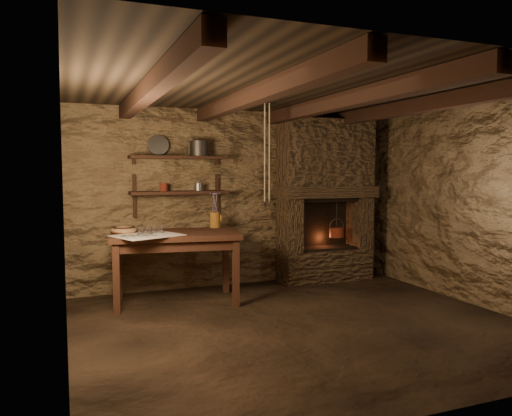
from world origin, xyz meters
name	(u,v)px	position (x,y,z in m)	size (l,w,h in m)	color
floor	(301,325)	(0.00, 0.00, 0.00)	(4.50, 4.50, 0.00)	black
back_wall	(237,198)	(0.00, 2.00, 1.20)	(4.50, 0.04, 2.40)	#483522
front_wall	(443,232)	(0.00, -2.00, 1.20)	(4.50, 0.04, 2.40)	#483522
left_wall	(64,216)	(-2.25, 0.00, 1.20)	(0.04, 4.00, 2.40)	#483522
right_wall	(474,203)	(2.25, 0.00, 1.20)	(0.04, 4.00, 2.40)	#483522
ceiling	(303,88)	(0.00, 0.00, 2.40)	(4.50, 4.00, 0.04)	black
beam_far_left	(151,89)	(-1.50, 0.00, 2.31)	(0.14, 3.95, 0.16)	black
beam_mid_left	(256,95)	(-0.50, 0.00, 2.31)	(0.14, 3.95, 0.16)	black
beam_mid_right	(346,100)	(0.50, 0.00, 2.31)	(0.14, 3.95, 0.16)	black
beam_far_right	(425,105)	(1.50, 0.00, 2.31)	(0.14, 3.95, 0.16)	black
shelf_lower	(179,192)	(-0.85, 1.84, 1.30)	(1.25, 0.30, 0.04)	black
shelf_upper	(179,157)	(-0.85, 1.84, 1.75)	(1.25, 0.30, 0.04)	black
hearth	(325,195)	(1.25, 1.77, 1.23)	(1.43, 0.51, 2.30)	#3A2A1D
work_table	(175,265)	(-1.02, 1.34, 0.46)	(1.59, 1.05, 0.85)	black
linen_cloth	(147,235)	(-1.38, 1.14, 0.85)	(0.69, 0.55, 0.01)	silver
pewter_cutlery_row	(148,235)	(-1.38, 1.11, 0.86)	(0.58, 0.22, 0.01)	#9C978E
drinking_glasses	(147,230)	(-1.35, 1.27, 0.90)	(0.22, 0.07, 0.09)	silver
stoneware_jug	(215,212)	(-0.43, 1.62, 1.05)	(0.17, 0.17, 0.46)	#945B1C
wooden_bowl	(124,230)	(-1.60, 1.46, 0.89)	(0.30, 0.30, 0.11)	#996842
iron_stockpot	(199,149)	(-0.58, 1.84, 1.86)	(0.24, 0.24, 0.18)	#302D2B
tin_pan	(158,145)	(-1.09, 1.94, 1.91)	(0.27, 0.27, 0.04)	gray
small_kettle	(198,187)	(-0.59, 1.84, 1.37)	(0.14, 0.11, 0.15)	gray
rusty_tin	(164,187)	(-1.05, 1.84, 1.37)	(0.10, 0.10, 0.10)	#531910
red_pot	(337,232)	(1.42, 1.72, 0.70)	(0.26, 0.26, 0.54)	maroon
hanging_ropes	(267,152)	(0.05, 1.05, 1.80)	(0.08, 0.08, 1.20)	beige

